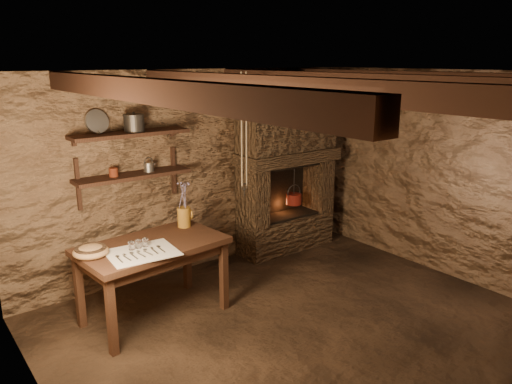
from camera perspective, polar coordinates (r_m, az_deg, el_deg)
floor at (r=4.96m, az=5.65°, el=-15.52°), size 4.50×4.50×0.00m
back_wall at (r=6.04m, az=-7.02°, el=2.32°), size 4.50×0.04×2.40m
left_wall at (r=3.44m, az=-22.91°, el=-8.67°), size 0.04×4.00×2.40m
right_wall at (r=6.19m, az=21.47°, el=1.70°), size 0.04×4.00×2.40m
ceiling at (r=4.28m, az=6.49°, el=13.40°), size 4.50×4.00×0.04m
beam_far_left at (r=3.43m, az=-12.47°, el=11.28°), size 0.14×3.95×0.16m
beam_mid_left at (r=3.95m, az=1.06°, el=12.06°), size 0.14×3.95×0.16m
beam_mid_right at (r=4.64m, az=11.05°, el=12.23°), size 0.14×3.95×0.16m
beam_far_right at (r=5.42m, az=18.32°, el=12.12°), size 0.14×3.95×0.16m
shelf_lower at (r=5.50m, az=-13.86°, el=1.83°), size 1.25×0.30×0.04m
shelf_upper at (r=5.42m, az=-14.16°, el=6.46°), size 1.25×0.30×0.04m
hearth at (r=6.55m, az=3.50°, el=3.65°), size 1.43×0.51×2.30m
work_table at (r=5.08m, az=-11.60°, el=-9.58°), size 1.45×0.92×0.79m
linen_cloth at (r=4.72m, az=-12.89°, el=-6.77°), size 0.65×0.55×0.01m
pewter_cutlery_row at (r=4.70m, az=-12.80°, el=-6.73°), size 0.53×0.24×0.01m
drinking_glasses at (r=4.81m, az=-13.30°, el=-5.81°), size 0.20×0.06×0.08m
stoneware_jug at (r=5.29m, az=-8.25°, el=-1.80°), size 0.16×0.15×0.48m
wooden_bowl at (r=4.77m, az=-18.36°, el=-6.50°), size 0.33×0.33×0.11m
iron_stockpot at (r=5.43m, az=-13.76°, el=7.57°), size 0.23×0.23×0.16m
tin_pan at (r=5.39m, az=-17.74°, el=7.69°), size 0.26×0.13×0.25m
small_kettle at (r=5.56m, az=-12.16°, el=2.81°), size 0.15×0.12×0.15m
rusty_tin at (r=5.41m, az=-15.98°, el=2.19°), size 0.12×0.12×0.09m
red_pot at (r=6.70m, az=4.34°, el=-0.71°), size 0.27×0.27×0.54m
hanging_ropes at (r=5.17m, az=-1.38°, el=7.07°), size 0.08×0.08×1.20m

